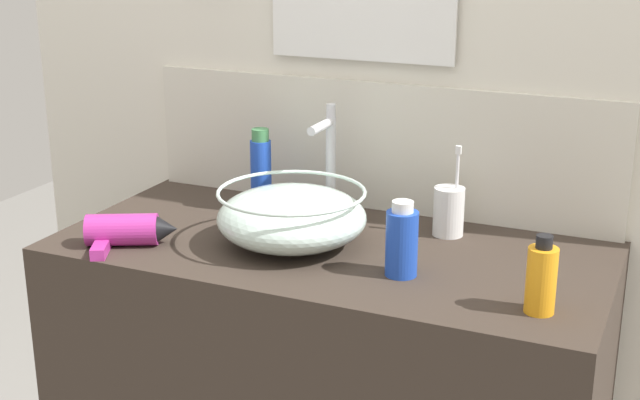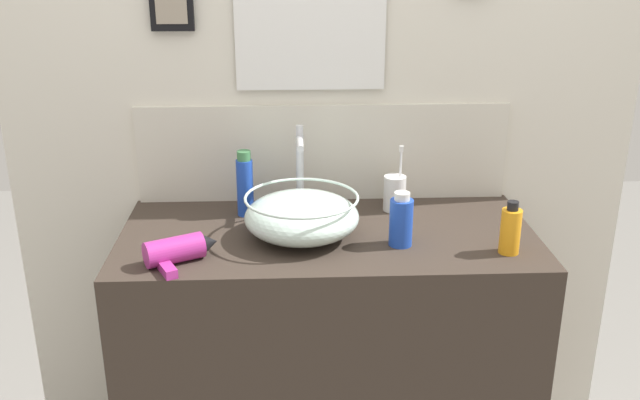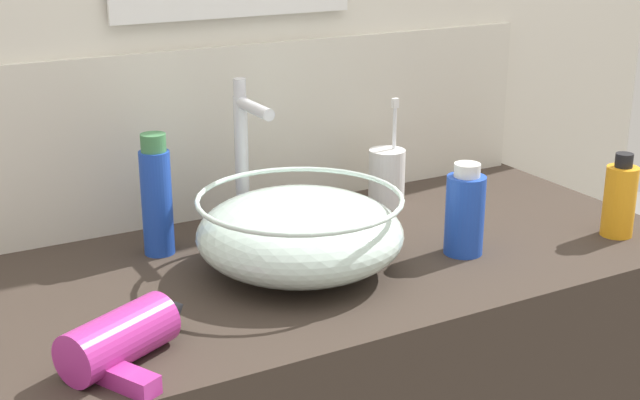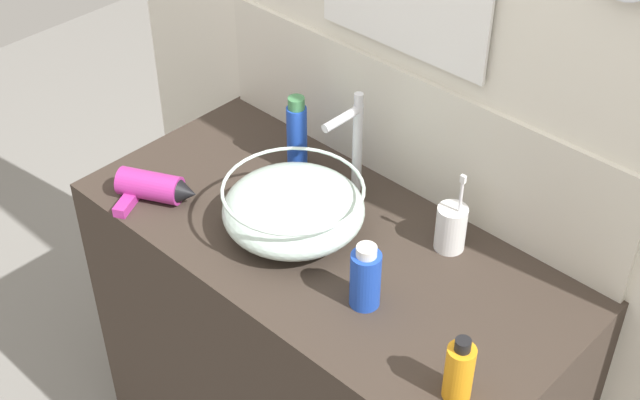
{
  "view_description": "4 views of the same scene",
  "coord_description": "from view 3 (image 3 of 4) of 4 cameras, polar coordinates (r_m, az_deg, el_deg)",
  "views": [
    {
      "loc": [
        0.71,
        -1.66,
        1.61
      ],
      "look_at": [
        -0.02,
        0.0,
        1.03
      ],
      "focal_mm": 50.0,
      "sensor_mm": 36.0,
      "label": 1
    },
    {
      "loc": [
        -0.11,
        -1.88,
        1.74
      ],
      "look_at": [
        -0.02,
        0.0,
        1.03
      ],
      "focal_mm": 40.0,
      "sensor_mm": 36.0,
      "label": 2
    },
    {
      "loc": [
        -0.68,
        -1.17,
        1.48
      ],
      "look_at": [
        -0.02,
        0.0,
        1.03
      ],
      "focal_mm": 50.0,
      "sensor_mm": 36.0,
      "label": 3
    },
    {
      "loc": [
        1.04,
        -1.12,
        2.24
      ],
      "look_at": [
        -0.02,
        0.0,
        1.03
      ],
      "focal_mm": 50.0,
      "sensor_mm": 36.0,
      "label": 4
    }
  ],
  "objects": [
    {
      "name": "soap_dispenser",
      "position": [
        1.47,
        9.26,
        -0.77
      ],
      "size": [
        0.06,
        0.06,
        0.15
      ],
      "color": "blue",
      "rests_on": "vanity_counter"
    },
    {
      "name": "toothbrush_cup",
      "position": [
        1.68,
        4.3,
        1.46
      ],
      "size": [
        0.07,
        0.07,
        0.21
      ],
      "color": "white",
      "rests_on": "vanity_counter"
    },
    {
      "name": "faucet",
      "position": [
        1.52,
        -4.85,
        3.44
      ],
      "size": [
        0.02,
        0.12,
        0.27
      ],
      "color": "silver",
      "rests_on": "vanity_counter"
    },
    {
      "name": "glass_bowl_sink",
      "position": [
        1.38,
        -1.29,
        -2.08
      ],
      "size": [
        0.32,
        0.32,
        0.12
      ],
      "color": "silver",
      "rests_on": "vanity_counter"
    },
    {
      "name": "hair_drier",
      "position": [
        1.16,
        -12.17,
        -8.5
      ],
      "size": [
        0.2,
        0.19,
        0.07
      ],
      "color": "#B22D8C",
      "rests_on": "vanity_counter"
    },
    {
      "name": "back_panel",
      "position": [
        1.65,
        -4.7,
        8.81
      ],
      "size": [
        1.98,
        0.1,
        2.39
      ],
      "color": "silver",
      "rests_on": "ground"
    },
    {
      "name": "spray_bottle",
      "position": [
        1.61,
        18.63,
        0.05
      ],
      "size": [
        0.05,
        0.05,
        0.15
      ],
      "color": "orange",
      "rests_on": "vanity_counter"
    },
    {
      "name": "shampoo_bottle",
      "position": [
        1.46,
        -10.42,
        0.18
      ],
      "size": [
        0.05,
        0.05,
        0.2
      ],
      "color": "blue",
      "rests_on": "vanity_counter"
    }
  ]
}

